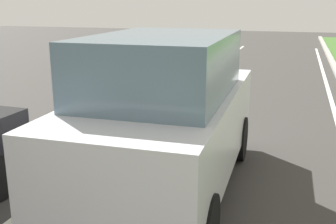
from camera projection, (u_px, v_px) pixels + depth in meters
The scene contains 3 objects.
ground_plane at pixel (188, 110), 10.51m from camera, with size 60.00×60.00×0.00m, color #383533.
lane_line_center at pixel (162, 107), 10.72m from camera, with size 0.12×32.00×0.01m, color silver.
car_suv_ahead at pixel (166, 114), 5.71m from camera, with size 2.05×4.54×2.28m.
Camera 1 is at (2.60, 4.16, 2.70)m, focal length 43.52 mm.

